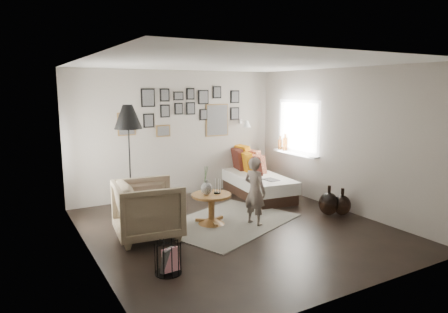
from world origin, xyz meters
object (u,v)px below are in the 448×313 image
armchair (148,209)px  floor_lamp (128,121)px  magazine_basket (168,258)px  demijohn_large (329,204)px  pedestal_table (211,210)px  daybed (255,180)px  vase (206,186)px  demijohn_small (342,205)px  child (255,191)px

armchair → floor_lamp: bearing=6.8°
magazine_basket → demijohn_large: demijohn_large is taller
armchair → demijohn_large: armchair is taller
pedestal_table → daybed: bearing=35.8°
pedestal_table → floor_lamp: floor_lamp is taller
vase → demijohn_large: vase is taller
demijohn_small → child: size_ratio=0.43×
magazine_basket → child: size_ratio=0.34×
pedestal_table → child: size_ratio=0.58×
vase → pedestal_table: bearing=-14.0°
armchair → demijohn_large: size_ratio=1.79×
daybed → demijohn_large: 1.84m
daybed → magazine_basket: (-2.97, -2.53, -0.13)m
demijohn_large → magazine_basket: bearing=-167.7°
vase → floor_lamp: 1.66m
floor_lamp → demijohn_large: (3.15, -1.42, -1.49)m
pedestal_table → child: 0.79m
vase → armchair: size_ratio=0.49×
pedestal_table → vase: size_ratio=1.40×
armchair → floor_lamp: 1.54m
demijohn_large → daybed: bearing=101.8°
demijohn_small → child: child is taller
daybed → armchair: bearing=-149.5°
pedestal_table → child: bearing=-30.7°
armchair → demijohn_small: 3.43m
pedestal_table → magazine_basket: size_ratio=1.69×
floor_lamp → vase: bearing=-38.4°
daybed → armchair: 3.05m
floor_lamp → magazine_basket: 2.63m
vase → daybed: vase is taller
daybed → demijohn_large: size_ratio=3.92×
floor_lamp → child: 2.37m
pedestal_table → demijohn_large: (2.05, -0.59, -0.03)m
daybed → child: (-1.06, -1.57, 0.25)m
floor_lamp → magazine_basket: (-0.20, -2.15, -1.51)m
armchair → child: child is taller
floor_lamp → demijohn_small: 3.99m
vase → demijohn_small: size_ratio=0.96×
floor_lamp → magazine_basket: floor_lamp is taller
vase → demijohn_small: (2.34, -0.73, -0.48)m
demijohn_large → demijohn_small: 0.24m
vase → demijohn_small: vase is taller
vase → daybed: 2.15m
demijohn_small → daybed: bearing=106.8°
armchair → daybed: bearing=-58.8°
floor_lamp → demijohn_large: size_ratio=3.69×
vase → demijohn_large: size_ratio=0.88×
pedestal_table → floor_lamp: bearing=143.0°
pedestal_table → magazine_basket: pedestal_table is taller
pedestal_table → daybed: (1.68, 1.21, 0.08)m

